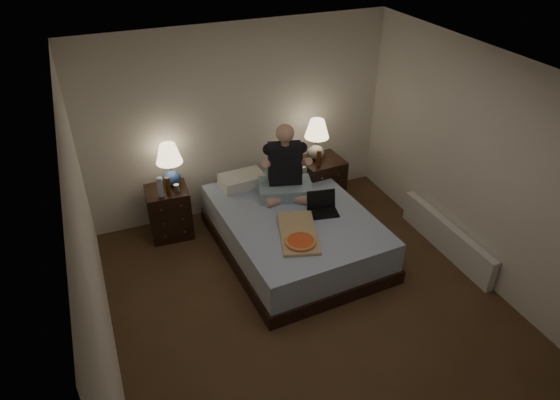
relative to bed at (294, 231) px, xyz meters
name	(u,v)px	position (x,y,z in m)	size (l,w,h in m)	color
floor	(312,309)	(-0.24, -1.03, -0.27)	(4.00, 4.50, 0.00)	brown
ceiling	(323,82)	(-0.24, -1.03, 2.23)	(4.00, 4.50, 0.00)	white
wall_back	(240,121)	(-0.24, 1.22, 0.98)	(4.00, 2.50, 0.00)	silver
wall_left	(93,265)	(-2.24, -1.03, 0.98)	(4.50, 2.50, 0.00)	silver
wall_right	(487,172)	(1.76, -1.03, 0.98)	(4.50, 2.50, 0.00)	silver
bed	(294,231)	(0.00, 0.00, 0.00)	(1.61, 2.15, 0.54)	#5675AD
nightstand_left	(169,212)	(-1.33, 0.90, 0.06)	(0.51, 0.46, 0.66)	black
nightstand_right	(321,182)	(0.75, 0.80, 0.08)	(0.54, 0.49, 0.70)	black
lamp_left	(170,165)	(-1.23, 0.98, 0.67)	(0.32, 0.32, 0.56)	navy
lamp_right	(317,140)	(0.69, 0.86, 0.71)	(0.32, 0.32, 0.56)	gray
water_bottle	(160,187)	(-1.41, 0.77, 0.52)	(0.07, 0.07, 0.25)	silver
soda_can	(177,188)	(-1.21, 0.80, 0.44)	(0.07, 0.07, 0.10)	#B9BAB5
beer_bottle_left	(168,186)	(-1.32, 0.79, 0.51)	(0.06, 0.06, 0.23)	#562D0C
beer_bottle_right	(319,158)	(0.63, 0.66, 0.55)	(0.06, 0.06, 0.23)	#5E2A0D
person	(285,162)	(0.05, 0.41, 0.73)	(0.66, 0.52, 0.93)	black
laptop	(324,205)	(0.31, -0.14, 0.39)	(0.34, 0.28, 0.24)	black
pizza_box	(300,242)	(-0.20, -0.60, 0.31)	(0.40, 0.76, 0.08)	tan
radiator	(446,238)	(1.69, -0.74, -0.07)	(0.10, 1.60, 0.40)	silver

